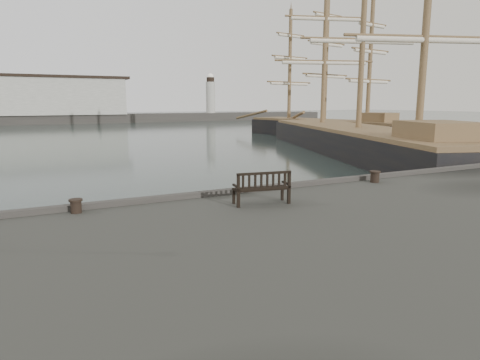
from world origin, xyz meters
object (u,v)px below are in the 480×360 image
object	(u,v)px
bollard_right	(375,177)
tall_ship_far	(324,132)
bollard_left	(76,206)
tall_ship_main	(357,146)
bench	(262,194)

from	to	relation	value
bollard_right	tall_ship_far	distance (m)	42.34
bollard_left	bollard_right	bearing A→B (deg)	-1.57
bollard_left	tall_ship_main	xyz separation A→B (m)	(26.97, 17.80, -1.07)
bollard_right	tall_ship_main	xyz separation A→B (m)	(15.44, 18.11, -1.09)
bollard_left	bench	bearing A→B (deg)	-15.39
bench	tall_ship_main	distance (m)	28.91
tall_ship_main	tall_ship_far	size ratio (longest dim) A/B	1.43
bollard_left	bollard_right	distance (m)	11.54
tall_ship_far	bollard_left	bearing A→B (deg)	-146.15
bench	bollard_left	distance (m)	5.70
bench	tall_ship_far	xyz separation A→B (m)	(30.33, 35.86, -1.17)
tall_ship_main	tall_ship_far	world-z (taller)	tall_ship_main
bench	tall_ship_main	world-z (taller)	tall_ship_main
bench	bollard_right	size ratio (longest dim) A/B	4.03
tall_ship_main	tall_ship_far	xyz separation A→B (m)	(8.85, 16.55, 0.03)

